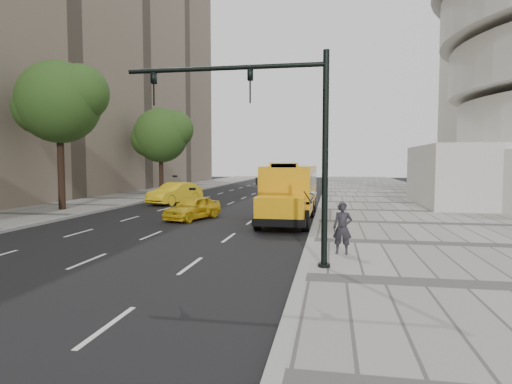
% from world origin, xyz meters
% --- Properties ---
extents(ground, '(140.00, 140.00, 0.00)m').
position_xyz_m(ground, '(0.00, 0.00, 0.00)').
color(ground, black).
rests_on(ground, ground).
extents(sidewalk_museum, '(12.00, 140.00, 0.15)m').
position_xyz_m(sidewalk_museum, '(12.00, 0.00, 0.07)').
color(sidewalk_museum, gray).
rests_on(sidewalk_museum, ground).
extents(sidewalk_far, '(6.00, 140.00, 0.15)m').
position_xyz_m(sidewalk_far, '(-11.00, 0.00, 0.07)').
color(sidewalk_far, gray).
rests_on(sidewalk_far, ground).
extents(curb_museum, '(0.30, 140.00, 0.15)m').
position_xyz_m(curb_museum, '(6.00, 0.00, 0.07)').
color(curb_museum, gray).
rests_on(curb_museum, ground).
extents(curb_far, '(0.30, 140.00, 0.15)m').
position_xyz_m(curb_far, '(-8.00, 0.00, 0.07)').
color(curb_far, gray).
rests_on(curb_far, ground).
extents(building_far, '(10.00, 80.00, 32.00)m').
position_xyz_m(building_far, '(-19.00, 10.00, 16.00)').
color(building_far, '#756655').
rests_on(building_far, ground).
extents(tree_b, '(5.89, 5.23, 9.67)m').
position_xyz_m(tree_b, '(-10.40, 2.52, 7.09)').
color(tree_b, black).
rests_on(tree_b, ground).
extents(tree_c, '(6.22, 5.53, 8.72)m').
position_xyz_m(tree_c, '(-10.39, 19.02, 6.00)').
color(tree_c, black).
rests_on(tree_c, ground).
extents(school_bus, '(2.96, 11.56, 3.19)m').
position_xyz_m(school_bus, '(4.50, 2.12, 1.76)').
color(school_bus, orange).
rests_on(school_bus, ground).
extents(taxi_near, '(2.72, 4.20, 1.33)m').
position_xyz_m(taxi_near, '(-0.88, 0.33, 0.66)').
color(taxi_near, yellow).
rests_on(taxi_near, ground).
extents(taxi_far, '(3.17, 5.30, 1.65)m').
position_xyz_m(taxi_far, '(-5.10, 8.71, 0.82)').
color(taxi_far, yellow).
rests_on(taxi_far, ground).
extents(pedestrian, '(0.69, 0.50, 1.75)m').
position_xyz_m(pedestrian, '(7.17, -8.12, 1.02)').
color(pedestrian, '#28252B').
rests_on(pedestrian, sidewalk_museum).
extents(traffic_signal, '(6.18, 0.36, 6.40)m').
position_xyz_m(traffic_signal, '(5.19, -10.02, 4.09)').
color(traffic_signal, black).
rests_on(traffic_signal, ground).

